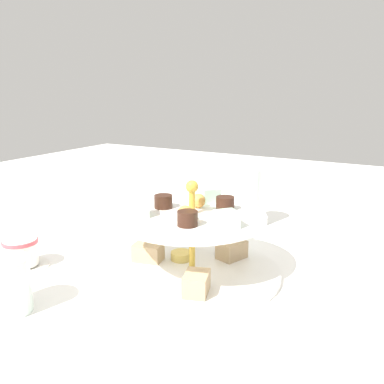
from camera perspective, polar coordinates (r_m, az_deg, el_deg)
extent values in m
plane|color=white|center=(0.72, 0.00, -10.88)|extent=(2.40, 2.40, 0.00)
cylinder|color=white|center=(0.72, 0.00, -10.51)|extent=(0.29, 0.29, 0.01)
cylinder|color=white|center=(0.68, 0.00, -3.32)|extent=(0.24, 0.24, 0.01)
cylinder|color=gold|center=(0.69, 0.00, -5.28)|extent=(0.01, 0.01, 0.15)
sphere|color=gold|center=(0.67, 0.00, 0.72)|extent=(0.02, 0.02, 0.02)
cube|color=tan|center=(0.76, 5.27, -7.62)|extent=(0.05, 0.06, 0.03)
cube|color=tan|center=(0.75, -5.83, -7.92)|extent=(0.05, 0.04, 0.03)
cube|color=tan|center=(0.63, 0.58, -11.97)|extent=(0.05, 0.06, 0.03)
cylinder|color=#E5C660|center=(0.75, -1.43, -8.41)|extent=(0.04, 0.04, 0.01)
cylinder|color=#381E14|center=(0.70, 4.39, -1.49)|extent=(0.03, 0.03, 0.02)
cylinder|color=#381E14|center=(0.72, -3.81, -1.26)|extent=(0.03, 0.03, 0.02)
cylinder|color=#381E14|center=(0.62, -0.59, -3.51)|extent=(0.03, 0.03, 0.02)
cube|color=#B2E5BC|center=(0.68, -6.97, -2.17)|extent=(0.04, 0.04, 0.02)
cube|color=#B2E5BC|center=(0.62, 4.62, -3.61)|extent=(0.04, 0.04, 0.02)
cube|color=#B2E5BC|center=(0.75, 2.45, -0.37)|extent=(0.04, 0.04, 0.02)
sphere|color=gold|center=(0.64, -0.92, -2.83)|extent=(0.02, 0.02, 0.02)
sphere|color=gold|center=(0.71, 0.83, -1.15)|extent=(0.02, 0.02, 0.02)
cylinder|color=silver|center=(0.94, 7.08, -0.75)|extent=(0.07, 0.07, 0.13)
cylinder|color=silver|center=(0.65, -23.30, -11.27)|extent=(0.06, 0.06, 0.08)
cylinder|color=white|center=(0.80, -21.51, -9.04)|extent=(0.09, 0.09, 0.01)
cylinder|color=white|center=(0.79, -21.67, -7.33)|extent=(0.06, 0.06, 0.04)
cylinder|color=#D14C56|center=(0.79, -21.79, -6.07)|extent=(0.06, 0.06, 0.01)
cube|color=silver|center=(0.98, -11.97, -4.23)|extent=(0.05, 0.17, 0.00)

